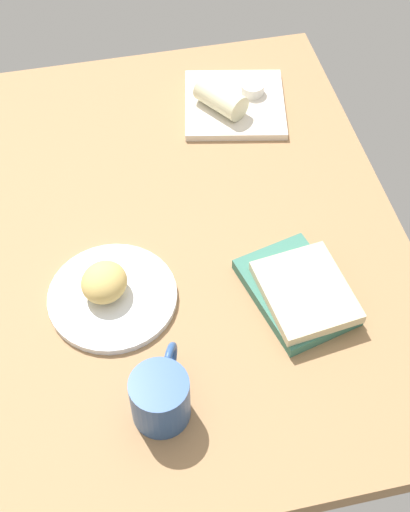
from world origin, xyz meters
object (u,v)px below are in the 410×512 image
object	(u,v)px
round_plate	(113,297)
breakfast_wrap	(221,98)
scone_pastry	(104,282)
coffee_mug	(161,396)
sauce_cup	(252,88)
book_stack	(300,292)
square_plate	(235,104)

from	to	relation	value
round_plate	breakfast_wrap	bearing A→B (deg)	145.89
scone_pastry	coffee_mug	world-z (taller)	coffee_mug
sauce_cup	coffee_mug	xyz separation A→B (cm)	(69.77, -32.61, 2.03)
sauce_cup	book_stack	xyz separation A→B (cm)	(53.82, -5.32, -0.83)
sauce_cup	book_stack	world-z (taller)	book_stack
breakfast_wrap	sauce_cup	bearing A→B (deg)	-10.42
scone_pastry	sauce_cup	xyz separation A→B (cm)	(-46.28, 38.38, -1.50)
scone_pastry	breakfast_wrap	size ratio (longest dim) A/B	0.76
breakfast_wrap	coffee_mug	bearing A→B (deg)	-145.13
square_plate	round_plate	bearing A→B (deg)	-36.20
round_plate	square_plate	xyz separation A→B (cm)	(-45.03, 32.96, 0.10)
square_plate	sauce_cup	bearing A→B (deg)	114.28
round_plate	square_plate	world-z (taller)	square_plate
square_plate	breakfast_wrap	world-z (taller)	breakfast_wrap
sauce_cup	book_stack	size ratio (longest dim) A/B	0.21
scone_pastry	coffee_mug	size ratio (longest dim) A/B	0.61
round_plate	book_stack	distance (cm)	32.80
scone_pastry	book_stack	bearing A→B (deg)	77.16
round_plate	breakfast_wrap	distance (cm)	52.59
coffee_mug	round_plate	bearing A→B (deg)	-168.17
coffee_mug	book_stack	bearing A→B (deg)	120.31
book_stack	coffee_mug	world-z (taller)	coffee_mug
round_plate	sauce_cup	distance (cm)	60.11
sauce_cup	coffee_mug	size ratio (longest dim) A/B	0.37
scone_pastry	square_plate	xyz separation A→B (cm)	(-44.29, 33.96, -3.57)
round_plate	coffee_mug	xyz separation A→B (cm)	(22.75, 4.77, 4.20)
book_stack	scone_pastry	bearing A→B (deg)	-102.84
round_plate	scone_pastry	bearing A→B (deg)	-126.65
square_plate	breakfast_wrap	bearing A→B (deg)	-65.72
sauce_cup	breakfast_wrap	size ratio (longest dim) A/B	0.46
square_plate	book_stack	bearing A→B (deg)	-1.00
scone_pastry	book_stack	size ratio (longest dim) A/B	0.35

